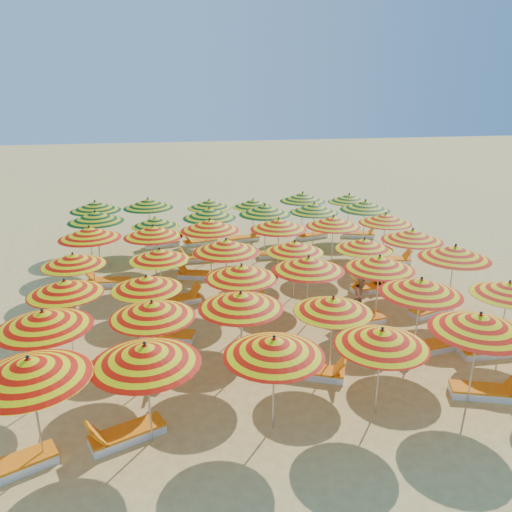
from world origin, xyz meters
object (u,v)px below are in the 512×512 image
umbrella_16 (379,263)px  lounger_23 (199,242)px  lounger_0 (12,467)px  lounger_21 (277,254)px  umbrella_33 (265,210)px  umbrella_6 (43,320)px  umbrella_26 (210,225)px  lounger_4 (138,378)px  umbrella_27 (279,224)px  umbrella_28 (333,221)px  umbrella_7 (152,310)px  umbrella_35 (365,205)px  umbrella_1 (145,354)px  lounger_19 (86,265)px  umbrella_14 (242,272)px  lounger_26 (359,234)px  umbrella_22 (364,244)px  umbrella_24 (89,233)px  umbrella_20 (226,246)px  umbrella_31 (155,222)px  lounger_12 (243,299)px  umbrella_36 (95,206)px  umbrella_34 (314,208)px  umbrella_2 (274,347)px  lounger_22 (161,244)px  umbrella_11 (509,289)px  umbrella_39 (253,203)px  lounger_1 (126,434)px  umbrella_17 (455,252)px  umbrella_32 (209,213)px  lounger_14 (391,283)px  lounger_20 (198,258)px  beachgoer_a (226,298)px  lounger_24 (244,238)px  umbrella_18 (73,260)px  lounger_7 (486,351)px  umbrella_19 (159,255)px  lounger_9 (359,320)px  umbrella_12 (65,287)px  beachgoer_b (361,295)px  umbrella_23 (412,235)px  umbrella_29 (385,218)px  umbrella_8 (241,300)px  umbrella_30 (96,217)px  lounger_6 (427,347)px  lounger_2 (486,391)px  umbrella_3 (382,338)px  umbrella_0 (29,369)px  umbrella_25 (153,231)px  umbrella_13 (146,283)px  umbrella_38 (209,204)px  umbrella_40 (303,197)px  umbrella_9 (333,305)px  umbrella_41 (349,198)px

umbrella_16 → lounger_23: (-5.21, 10.19, -2.03)m
lounger_0 → lounger_21: 15.45m
umbrella_33 → umbrella_6: bearing=-127.8°
umbrella_26 → lounger_4: 8.38m
umbrella_27 → umbrella_28: size_ratio=0.98×
umbrella_7 → umbrella_35: (10.09, 9.77, 0.19)m
umbrella_1 → lounger_19: size_ratio=1.70×
umbrella_14 → lounger_26: 12.94m
umbrella_22 → umbrella_24: size_ratio=0.83×
umbrella_20 → umbrella_31: 5.67m
lounger_12 → umbrella_36: bearing=147.7°
umbrella_7 → umbrella_36: bearing=102.5°
umbrella_34 → lounger_4: size_ratio=1.72×
lounger_0 → lounger_26: same height
umbrella_2 → lounger_22: bearing=99.1°
lounger_19 → umbrella_36: bearing=-116.4°
umbrella_11 → umbrella_39: size_ratio=1.19×
lounger_1 → umbrella_17: bearing=-178.3°
umbrella_14 → umbrella_32: 7.52m
umbrella_39 → lounger_19: size_ratio=1.25×
lounger_1 → lounger_14: 12.64m
umbrella_7 → umbrella_16: bearing=16.6°
umbrella_24 → lounger_20: bearing=28.9°
umbrella_14 → beachgoer_a: (-0.34, 1.23, -1.42)m
lounger_1 → lounger_24: 15.95m
umbrella_18 → lounger_7: (12.52, -5.43, -1.90)m
umbrella_34 → lounger_26: 4.33m
umbrella_19 → lounger_9: 7.43m
umbrella_12 → umbrella_39: bearing=53.7°
lounger_20 → beachgoer_b: (5.30, -6.82, 0.53)m
umbrella_33 → lounger_4: bearing=-119.8°
umbrella_23 → umbrella_29: 2.79m
umbrella_8 → umbrella_23: bearing=32.7°
lounger_21 → lounger_24: bearing=112.9°
umbrella_30 → lounger_6: umbrella_30 is taller
umbrella_35 → lounger_4: umbrella_35 is taller
umbrella_8 → lounger_1: size_ratio=1.45×
umbrella_29 → lounger_2: size_ratio=1.38×
umbrella_32 → lounger_26: size_ratio=1.70×
umbrella_1 → umbrella_3: umbrella_1 is taller
umbrella_8 → lounger_26: bearing=55.0°
umbrella_0 → umbrella_25: (2.45, 10.20, -0.07)m
umbrella_13 → umbrella_38: umbrella_38 is taller
umbrella_26 → umbrella_40: size_ratio=1.06×
umbrella_22 → umbrella_40: bearing=91.2°
umbrella_9 → umbrella_35: 11.48m
umbrella_2 → umbrella_41: umbrella_2 is taller
umbrella_26 → lounger_0: (-5.35, -10.55, -2.19)m
umbrella_33 → lounger_23: (-2.91, 2.63, -2.18)m
umbrella_3 → umbrella_34: (2.30, 12.74, 0.11)m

